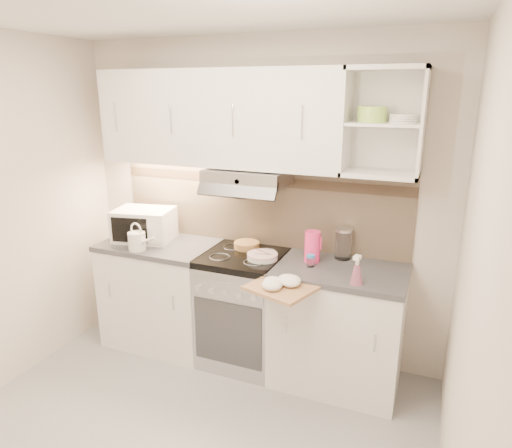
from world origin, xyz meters
name	(u,v)px	position (x,y,z in m)	size (l,w,h in m)	color
room_shell	(191,176)	(0.00, 0.37, 1.63)	(3.04, 2.84, 2.52)	beige
base_cabinet_left	(163,295)	(-0.75, 1.10, 0.43)	(0.90, 0.60, 0.86)	white
worktop_left	(160,245)	(-0.75, 1.10, 0.88)	(0.92, 0.62, 0.04)	#47474C
base_cabinet_right	(338,328)	(0.75, 1.10, 0.43)	(0.90, 0.60, 0.86)	white
worktop_right	(341,271)	(0.75, 1.10, 0.88)	(0.92, 0.62, 0.04)	#47474C
electric_range	(244,308)	(0.00, 1.10, 0.45)	(0.60, 0.60, 0.90)	#B7B7BC
microwave	(144,225)	(-0.91, 1.12, 1.03)	(0.52, 0.43, 0.26)	white
watering_can	(138,240)	(-0.80, 0.88, 0.98)	(0.26, 0.13, 0.22)	silver
plate_stack	(262,256)	(0.17, 1.07, 0.92)	(0.23, 0.23, 0.05)	silver
bread_loaf	(247,245)	(-0.03, 1.24, 0.93)	(0.20, 0.20, 0.05)	#9A623B
pink_pitcher	(312,247)	(0.52, 1.16, 1.01)	(0.12, 0.11, 0.23)	#FF2D74
glass_jar	(343,244)	(0.72, 1.30, 1.02)	(0.12, 0.12, 0.23)	silver
spice_jar	(311,261)	(0.54, 1.06, 0.94)	(0.06, 0.06, 0.09)	silver
spray_bottle	(357,272)	(0.90, 0.88, 0.98)	(0.08, 0.08, 0.21)	pink
cutting_board	(282,287)	(0.45, 0.70, 0.87)	(0.40, 0.36, 0.02)	#A47D4C
dish_towel	(282,282)	(0.46, 0.68, 0.91)	(0.25, 0.21, 0.07)	silver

